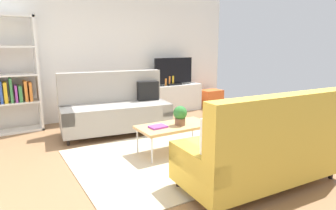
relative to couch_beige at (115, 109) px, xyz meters
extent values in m
plane|color=#936B47|center=(0.22, -1.51, -0.44)|extent=(7.68, 7.68, 0.00)
cube|color=white|center=(0.22, 1.29, 1.01)|extent=(6.40, 0.12, 2.90)
cube|color=beige|center=(0.33, -1.62, -0.44)|extent=(2.90, 2.20, 0.01)
cube|color=gray|center=(-0.02, -0.07, -0.12)|extent=(1.99, 1.08, 0.44)
cube|color=gray|center=(0.02, 0.25, 0.38)|extent=(1.91, 0.44, 0.56)
cube|color=gray|center=(0.82, -0.18, -0.01)|extent=(0.31, 0.86, 0.22)
cube|color=gray|center=(-0.87, 0.04, -0.01)|extent=(0.31, 0.86, 0.22)
cylinder|color=black|center=(0.80, -0.52, -0.39)|extent=(0.05, 0.05, 0.10)
cylinder|color=black|center=(-0.93, -0.29, -0.39)|extent=(0.05, 0.05, 0.10)
cylinder|color=black|center=(0.88, 0.16, -0.39)|extent=(0.05, 0.05, 0.10)
cylinder|color=black|center=(-0.84, 0.38, -0.39)|extent=(0.05, 0.05, 0.10)
cube|color=black|center=(0.66, -0.02, 0.28)|extent=(0.41, 0.19, 0.36)
cube|color=gold|center=(0.68, -2.77, -0.12)|extent=(1.94, 0.94, 0.44)
cube|color=gold|center=(0.66, -3.09, 0.38)|extent=(1.91, 0.30, 0.56)
cube|color=gold|center=(-0.17, -2.72, -0.01)|extent=(0.24, 0.85, 0.22)
cube|color=gold|center=(1.53, -2.81, -0.01)|extent=(0.24, 0.85, 0.22)
cylinder|color=black|center=(-0.17, -2.38, -0.39)|extent=(0.05, 0.05, 0.10)
cylinder|color=black|center=(1.56, -2.47, -0.39)|extent=(0.05, 0.05, 0.10)
cylinder|color=black|center=(1.53, -3.15, -0.39)|extent=(0.05, 0.05, 0.10)
cube|color=white|center=(0.00, -2.87, 0.28)|extent=(0.41, 0.16, 0.36)
cube|color=tan|center=(0.38, -1.42, -0.04)|extent=(1.10, 0.56, 0.04)
cylinder|color=silver|center=(-0.12, -1.19, -0.25)|extent=(0.02, 0.02, 0.38)
cylinder|color=silver|center=(0.88, -1.19, -0.25)|extent=(0.02, 0.02, 0.38)
cylinder|color=silver|center=(-0.12, -1.65, -0.25)|extent=(0.02, 0.02, 0.38)
cylinder|color=silver|center=(0.88, -1.65, -0.25)|extent=(0.02, 0.02, 0.38)
cube|color=silver|center=(1.83, 0.95, -0.12)|extent=(1.40, 0.44, 0.64)
cube|color=black|center=(1.83, 0.93, 0.22)|extent=(0.36, 0.20, 0.04)
cube|color=black|center=(1.83, 0.93, 0.54)|extent=(1.00, 0.05, 0.60)
cube|color=white|center=(-1.14, 0.97, 0.61)|extent=(0.04, 0.36, 2.10)
cube|color=white|center=(-1.67, 0.97, -0.42)|extent=(1.10, 0.36, 0.04)
cube|color=white|center=(-1.67, 0.97, 0.11)|extent=(1.02, 0.36, 0.03)
cube|color=white|center=(-1.67, 0.97, 0.61)|extent=(1.02, 0.36, 0.03)
cube|color=white|center=(-1.67, 0.97, 1.11)|extent=(1.02, 0.36, 0.03)
cube|color=#3359B2|center=(-1.77, 0.97, 0.32)|extent=(0.04, 0.29, 0.39)
cube|color=gold|center=(-1.70, 0.97, 0.31)|extent=(0.06, 0.29, 0.37)
cube|color=#3F8C4C|center=(-1.61, 0.97, 0.34)|extent=(0.04, 0.29, 0.44)
cube|color=purple|center=(-1.53, 0.97, 0.28)|extent=(0.04, 0.29, 0.31)
cube|color=#3F8C4C|center=(-1.46, 0.97, 0.27)|extent=(0.06, 0.29, 0.29)
cube|color=orange|center=(-1.37, 0.97, 0.31)|extent=(0.05, 0.29, 0.37)
cube|color=orange|center=(-1.29, 0.97, 0.30)|extent=(0.05, 0.29, 0.35)
cube|color=orange|center=(2.93, 0.85, -0.22)|extent=(0.52, 0.40, 0.44)
cylinder|color=brown|center=(0.45, -1.46, 0.03)|extent=(0.15, 0.15, 0.10)
sphere|color=#2D7233|center=(0.45, -1.46, 0.17)|extent=(0.20, 0.20, 0.20)
cube|color=purple|center=(0.10, -1.42, -0.01)|extent=(0.25, 0.20, 0.03)
cylinder|color=silver|center=(1.25, 1.00, 0.26)|extent=(0.12, 0.12, 0.12)
cylinder|color=silver|center=(1.43, 1.00, 0.29)|extent=(0.11, 0.11, 0.18)
cylinder|color=orange|center=(1.60, 0.91, 0.28)|extent=(0.05, 0.05, 0.17)
cylinder|color=orange|center=(1.70, 0.91, 0.31)|extent=(0.05, 0.05, 0.22)
cylinder|color=gold|center=(1.80, 0.91, 0.31)|extent=(0.05, 0.05, 0.22)
camera|label=1|loc=(-1.86, -4.97, 1.16)|focal=31.41mm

